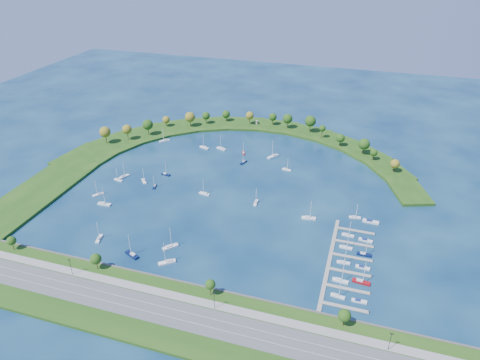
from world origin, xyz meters
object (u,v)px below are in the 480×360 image
(moored_boat_19, at_px, (256,202))
(moored_boat_20, at_px, (98,194))
(docked_boat_1, at_px, (359,301))
(docked_boat_7, at_px, (364,254))
(moored_boat_18, at_px, (167,262))
(moored_boat_0, at_px, (243,162))
(moored_boat_1, at_px, (118,180))
(docked_boat_2, at_px, (340,280))
(docked_boat_8, at_px, (348,235))
(moored_boat_6, at_px, (144,181))
(docked_boat_9, at_px, (365,240))
(moored_boat_7, at_px, (165,140))
(moored_boat_12, at_px, (205,193))
(moored_boat_3, at_px, (287,169))
(moored_boat_5, at_px, (104,204))
(docked_boat_5, at_px, (363,267))
(moored_boat_4, at_px, (99,238))
(moored_boat_17, at_px, (166,174))
(moored_boat_8, at_px, (243,153))
(moored_boat_13, at_px, (124,176))
(moored_boat_15, at_px, (132,254))
(moored_boat_16, at_px, (155,186))
(moored_boat_10, at_px, (309,218))
(moored_boat_9, at_px, (273,156))
(docked_boat_3, at_px, (361,281))
(docked_boat_11, at_px, (371,221))
(moored_boat_2, at_px, (221,148))
(docked_boat_6, at_px, (346,247))
(harbor_tower, at_px, (257,122))
(docked_boat_10, at_px, (355,217))
(moored_boat_11, at_px, (204,147))
(dock_system, at_px, (343,263))
(docked_boat_4, at_px, (343,262))

(moored_boat_19, xyz_separation_m, moored_boat_20, (-107.57, -22.73, 0.01))
(docked_boat_1, distance_m, docked_boat_7, 37.77)
(moored_boat_18, bearing_deg, moored_boat_0, -131.45)
(moored_boat_1, height_order, moored_boat_19, moored_boat_19)
(docked_boat_2, xyz_separation_m, docked_boat_8, (0.02, 41.74, -0.04))
(moored_boat_6, bearing_deg, docked_boat_9, 42.31)
(moored_boat_7, xyz_separation_m, moored_boat_12, (66.64, -73.27, -0.06))
(moored_boat_3, height_order, docked_boat_7, docked_boat_7)
(moored_boat_5, distance_m, docked_boat_5, 170.44)
(docked_boat_7, bearing_deg, moored_boat_0, 138.23)
(moored_boat_4, bearing_deg, moored_boat_17, -15.70)
(moored_boat_4, relative_size, moored_boat_8, 1.15)
(moored_boat_13, xyz_separation_m, moored_boat_15, (52.25, -79.72, 0.06))
(moored_boat_17, height_order, moored_boat_20, moored_boat_20)
(moored_boat_7, height_order, moored_boat_16, moored_boat_7)
(moored_boat_18, xyz_separation_m, moored_boat_19, (30.04, 74.11, -0.10))
(moored_boat_7, relative_size, moored_boat_10, 1.00)
(moored_boat_9, xyz_separation_m, moored_boat_16, (-69.67, -73.01, -0.16))
(moored_boat_5, xyz_separation_m, docked_boat_3, (169.92, -25.52, 0.00))
(docked_boat_11, bearing_deg, moored_boat_16, -176.96)
(moored_boat_20, bearing_deg, moored_boat_1, -148.92)
(moored_boat_7, bearing_deg, docked_boat_11, 112.44)
(moored_boat_1, height_order, moored_boat_5, moored_boat_5)
(moored_boat_3, xyz_separation_m, docked_boat_9, (63.52, -73.81, -0.26))
(moored_boat_2, relative_size, moored_boat_5, 0.96)
(moored_boat_3, xyz_separation_m, moored_boat_20, (-117.22, -76.04, 0.03))
(moored_boat_7, height_order, docked_boat_6, moored_boat_7)
(moored_boat_1, height_order, moored_boat_6, moored_boat_6)
(moored_boat_7, xyz_separation_m, moored_boat_18, (74.05, -147.97, 0.03))
(moored_boat_9, distance_m, docked_boat_3, 152.04)
(moored_boat_3, distance_m, docked_boat_1, 140.56)
(moored_boat_0, relative_size, moored_boat_5, 0.83)
(moored_boat_12, relative_size, docked_boat_1, 1.52)
(moored_boat_0, bearing_deg, docked_boat_9, 69.64)
(harbor_tower, relative_size, docked_boat_10, 0.36)
(moored_boat_4, relative_size, moored_boat_11, 0.93)
(docked_boat_8, relative_size, docked_boat_9, 1.28)
(moored_boat_6, bearing_deg, moored_boat_19, 48.45)
(moored_boat_6, bearing_deg, docked_boat_10, 50.39)
(dock_system, height_order, moored_boat_8, moored_boat_8)
(moored_boat_10, distance_m, docked_boat_7, 44.96)
(dock_system, bearing_deg, docked_boat_11, 74.53)
(moored_boat_5, xyz_separation_m, moored_boat_10, (133.82, 24.84, -0.01))
(moored_boat_16, bearing_deg, moored_boat_3, 109.33)
(moored_boat_6, bearing_deg, docked_boat_8, 42.48)
(moored_boat_6, distance_m, docked_boat_9, 161.42)
(moored_boat_16, relative_size, docked_boat_8, 0.89)
(dock_system, height_order, moored_boat_20, moored_boat_20)
(moored_boat_8, height_order, moored_boat_20, moored_boat_20)
(moored_boat_12, relative_size, docked_boat_4, 1.07)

